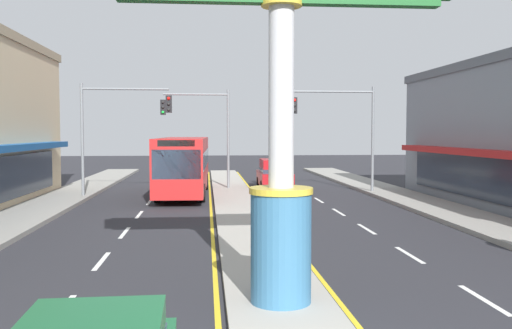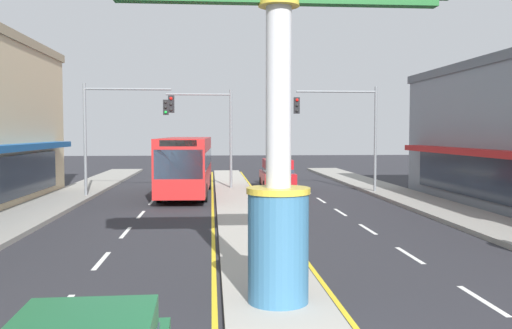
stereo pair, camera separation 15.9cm
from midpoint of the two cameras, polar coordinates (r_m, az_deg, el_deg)
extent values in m
cube|color=#A39E93|center=(24.81, -1.24, -4.83)|extent=(2.21, 52.00, 0.14)
cube|color=gray|center=(24.05, -23.27, -5.31)|extent=(2.81, 60.00, 0.18)
cube|color=gray|center=(25.10, 20.38, -4.90)|extent=(2.81, 60.00, 0.18)
cube|color=silver|center=(12.24, -19.07, -13.86)|extent=(0.14, 2.20, 0.01)
cube|color=silver|center=(16.39, -15.17, -9.41)|extent=(0.14, 2.20, 0.01)
cube|color=silver|center=(20.65, -12.91, -6.75)|extent=(0.14, 2.20, 0.01)
cube|color=silver|center=(24.96, -11.44, -5.00)|extent=(0.14, 2.20, 0.01)
cube|color=silver|center=(29.29, -10.41, -3.76)|extent=(0.14, 2.20, 0.01)
cube|color=silver|center=(33.64, -9.64, -2.85)|extent=(0.14, 2.20, 0.01)
cube|color=silver|center=(38.00, -9.05, -2.14)|extent=(0.14, 2.20, 0.01)
cube|color=silver|center=(13.22, 22.35, -12.64)|extent=(0.14, 2.20, 0.01)
cube|color=silver|center=(17.14, 15.61, -8.86)|extent=(0.14, 2.20, 0.01)
cube|color=silver|center=(21.24, 11.49, -6.45)|extent=(0.14, 2.20, 0.01)
cube|color=silver|center=(25.45, 8.75, -4.81)|extent=(0.14, 2.20, 0.01)
cube|color=silver|center=(29.71, 6.79, -3.63)|extent=(0.14, 2.20, 0.01)
cube|color=silver|center=(34.01, 5.33, -2.75)|extent=(0.14, 2.20, 0.01)
cube|color=silver|center=(38.33, 4.21, -2.06)|extent=(0.14, 2.20, 0.01)
cube|color=yellow|center=(24.78, -4.23, -5.00)|extent=(0.12, 52.00, 0.01)
cube|color=yellow|center=(24.92, 1.72, -4.95)|extent=(0.12, 52.00, 0.01)
cylinder|color=#33668C|center=(11.44, 2.67, -8.47)|extent=(1.23, 1.23, 2.21)
cylinder|color=gold|center=(11.26, 2.69, -2.66)|extent=(1.29, 1.29, 0.12)
cylinder|color=#B7B7BC|center=(11.22, 2.72, 7.00)|extent=(0.51, 0.51, 3.90)
cylinder|color=gold|center=(11.49, 2.74, 16.25)|extent=(0.82, 0.82, 0.20)
cube|color=#195623|center=(11.49, 2.74, 16.35)|extent=(6.39, 0.29, 0.16)
cube|color=#B21E1E|center=(25.60, 23.47, 1.00)|extent=(0.90, 19.97, 0.30)
cube|color=#283342|center=(25.86, 24.21, -1.60)|extent=(0.08, 19.26, 2.00)
cylinder|color=slate|center=(31.46, -16.85, 2.29)|extent=(0.16, 0.16, 6.20)
cylinder|color=slate|center=(31.13, -12.74, 7.50)|extent=(4.62, 0.12, 0.12)
cube|color=black|center=(30.68, -8.47, 6.09)|extent=(0.32, 0.24, 0.92)
sphere|color=red|center=(30.56, -8.49, 6.66)|extent=(0.17, 0.17, 0.17)
sphere|color=black|center=(30.54, -8.49, 6.10)|extent=(0.17, 0.17, 0.17)
sphere|color=black|center=(30.53, -8.48, 5.54)|extent=(0.17, 0.17, 0.17)
cylinder|color=slate|center=(33.08, 12.18, 2.40)|extent=(0.16, 0.16, 6.20)
cylinder|color=slate|center=(32.57, 8.32, 7.35)|extent=(4.62, 0.12, 0.12)
cube|color=black|center=(31.93, 4.30, 6.00)|extent=(0.32, 0.24, 0.92)
sphere|color=red|center=(31.81, 4.35, 6.56)|extent=(0.17, 0.17, 0.17)
sphere|color=black|center=(31.80, 4.34, 6.02)|extent=(0.17, 0.17, 0.17)
sphere|color=black|center=(31.78, 4.34, 5.48)|extent=(0.17, 0.17, 0.17)
cylinder|color=slate|center=(34.67, -2.44, 2.51)|extent=(0.16, 0.16, 6.20)
cylinder|color=slate|center=(34.73, -5.74, 7.12)|extent=(3.96, 0.12, 0.12)
cube|color=black|center=(34.62, -9.03, 5.76)|extent=(0.32, 0.24, 0.92)
sphere|color=black|center=(34.50, -9.05, 6.27)|extent=(0.17, 0.17, 0.17)
sphere|color=black|center=(34.49, -9.05, 5.77)|extent=(0.17, 0.17, 0.17)
sphere|color=#19D83F|center=(34.47, -9.04, 5.27)|extent=(0.17, 0.17, 0.17)
cube|color=maroon|center=(35.11, 2.29, -1.40)|extent=(1.96, 4.62, 0.80)
cube|color=maroon|center=(34.87, 2.32, -0.12)|extent=(1.71, 2.87, 0.80)
cube|color=#283342|center=(34.89, 2.32, -0.58)|extent=(1.75, 2.90, 0.24)
cylinder|color=black|center=(36.48, 0.68, -1.79)|extent=(0.23, 0.68, 0.68)
cylinder|color=black|center=(36.66, 3.41, -1.77)|extent=(0.23, 0.68, 0.68)
cylinder|color=black|center=(33.65, 1.06, -2.22)|extent=(0.23, 0.68, 0.68)
cylinder|color=black|center=(33.84, 4.01, -2.20)|extent=(0.23, 0.68, 0.68)
cube|color=#B21E1E|center=(32.18, -6.94, 0.13)|extent=(2.78, 11.26, 2.90)
cube|color=#283342|center=(32.17, -6.94, 0.66)|extent=(2.80, 11.04, 0.90)
cube|color=#283342|center=(26.63, -7.74, 0.00)|extent=(2.30, 0.14, 1.40)
cube|color=black|center=(26.60, -7.76, 2.15)|extent=(1.75, 0.12, 0.30)
cylinder|color=black|center=(28.78, -5.09, -2.89)|extent=(0.30, 0.97, 0.96)
cylinder|color=black|center=(28.95, -9.65, -2.89)|extent=(0.30, 0.97, 0.96)
cylinder|color=black|center=(35.13, -4.73, -1.77)|extent=(0.30, 0.97, 0.96)
cylinder|color=black|center=(35.27, -8.47, -1.78)|extent=(0.30, 0.97, 0.96)
camera|label=1|loc=(0.08, -89.73, 0.02)|focal=39.33mm
camera|label=2|loc=(0.08, 90.27, -0.02)|focal=39.33mm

